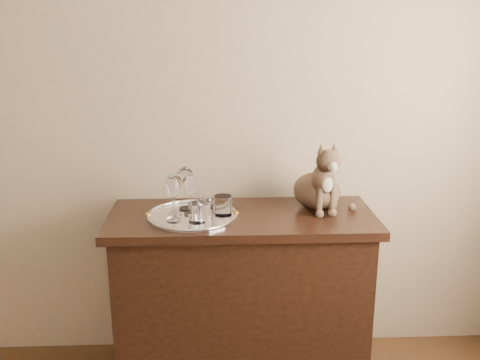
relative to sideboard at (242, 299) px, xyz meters
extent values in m
cube|color=#C0AB90|center=(-0.60, 0.31, 0.93)|extent=(4.00, 0.10, 2.70)
cylinder|color=silver|center=(-0.22, -0.03, 0.43)|extent=(0.40, 0.40, 0.01)
cylinder|color=silver|center=(-0.16, -0.06, 0.47)|extent=(0.07, 0.07, 0.08)
cylinder|color=white|center=(-0.20, -0.11, 0.48)|extent=(0.08, 0.08, 0.09)
cylinder|color=silver|center=(-0.08, -0.02, 0.48)|extent=(0.08, 0.08, 0.09)
camera|label=1|loc=(-0.11, -2.26, 1.24)|focal=40.00mm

